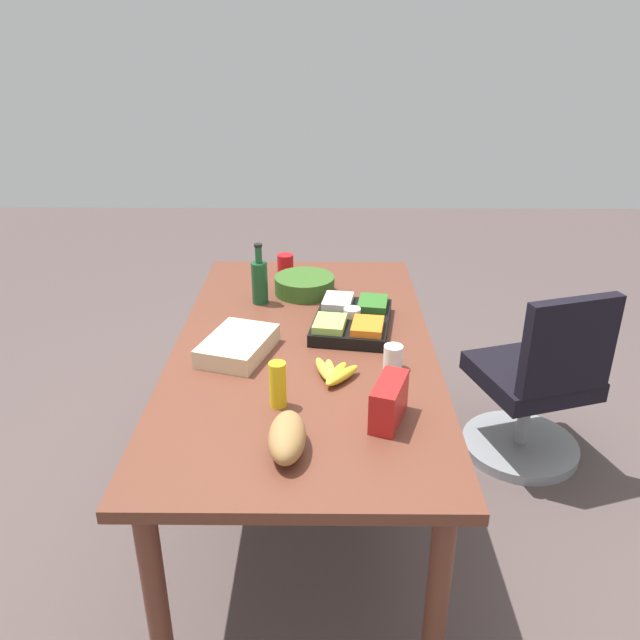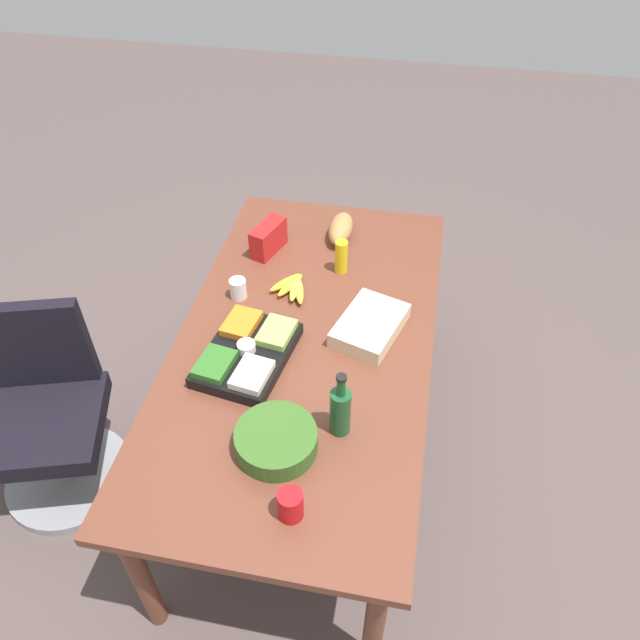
% 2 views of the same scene
% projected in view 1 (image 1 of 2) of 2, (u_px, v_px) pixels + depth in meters
% --- Properties ---
extents(ground_plane, '(10.00, 10.00, 0.00)m').
position_uv_depth(ground_plane, '(306.00, 499.00, 2.83)').
color(ground_plane, '#554644').
extents(conference_table, '(1.93, 1.01, 0.77)m').
position_uv_depth(conference_table, '(304.00, 362.00, 2.54)').
color(conference_table, brown).
rests_on(conference_table, ground).
extents(office_chair, '(0.60, 0.60, 0.90)m').
position_uv_depth(office_chair, '(535.00, 394.00, 2.97)').
color(office_chair, gray).
rests_on(office_chair, ground).
extents(banana_bunch, '(0.21, 0.18, 0.04)m').
position_uv_depth(banana_bunch, '(333.00, 372.00, 2.25)').
color(banana_bunch, yellow).
rests_on(banana_bunch, conference_table).
extents(salad_bowl, '(0.30, 0.30, 0.08)m').
position_uv_depth(salad_bowl, '(305.00, 285.00, 2.97)').
color(salad_bowl, '#365F22').
rests_on(salad_bowl, conference_table).
extents(bread_loaf, '(0.24, 0.11, 0.10)m').
position_uv_depth(bread_loaf, '(287.00, 437.00, 1.86)').
color(bread_loaf, '#A77843').
rests_on(bread_loaf, conference_table).
extents(mustard_bottle, '(0.06, 0.06, 0.16)m').
position_uv_depth(mustard_bottle, '(278.00, 385.00, 2.07)').
color(mustard_bottle, yellow).
rests_on(mustard_bottle, conference_table).
extents(veggie_tray, '(0.46, 0.36, 0.09)m').
position_uv_depth(veggie_tray, '(352.00, 319.00, 2.63)').
color(veggie_tray, black).
rests_on(veggie_tray, conference_table).
extents(sheet_cake, '(0.37, 0.31, 0.07)m').
position_uv_depth(sheet_cake, '(238.00, 346.00, 2.42)').
color(sheet_cake, beige).
rests_on(sheet_cake, conference_table).
extents(red_solo_cup, '(0.09, 0.09, 0.11)m').
position_uv_depth(red_solo_cup, '(285.00, 265.00, 3.18)').
color(red_solo_cup, red).
rests_on(red_solo_cup, conference_table).
extents(chip_bag_red, '(0.22, 0.14, 0.14)m').
position_uv_depth(chip_bag_red, '(389.00, 401.00, 1.99)').
color(chip_bag_red, red).
rests_on(chip_bag_red, conference_table).
extents(wine_bottle, '(0.08, 0.08, 0.28)m').
position_uv_depth(wine_bottle, '(260.00, 281.00, 2.84)').
color(wine_bottle, '#194B27').
rests_on(wine_bottle, conference_table).
extents(paper_cup, '(0.08, 0.08, 0.09)m').
position_uv_depth(paper_cup, '(393.00, 357.00, 2.31)').
color(paper_cup, white).
rests_on(paper_cup, conference_table).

